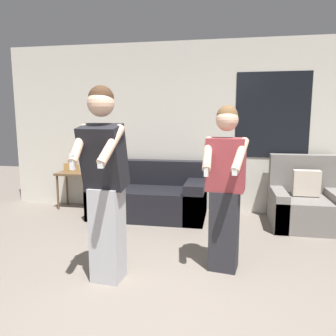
{
  "coord_description": "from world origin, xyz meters",
  "views": [
    {
      "loc": [
        0.55,
        -2.06,
        1.53
      ],
      "look_at": [
        -0.0,
        0.92,
        1.05
      ],
      "focal_mm": 35.0,
      "sensor_mm": 36.0,
      "label": 1
    }
  ],
  "objects": [
    {
      "name": "side_table",
      "position": [
        -1.96,
        2.98,
        0.52
      ],
      "size": [
        0.59,
        0.4,
        0.76
      ],
      "color": "brown",
      "rests_on": "ground_plane"
    },
    {
      "name": "armchair",
      "position": [
        1.64,
        2.71,
        0.31
      ],
      "size": [
        0.94,
        0.91,
        0.98
      ],
      "color": "slate",
      "rests_on": "ground_plane"
    },
    {
      "name": "person_left",
      "position": [
        -0.54,
        0.68,
        0.95
      ],
      "size": [
        0.43,
        0.53,
        1.8
      ],
      "color": "#B2B2B7",
      "rests_on": "ground_plane"
    },
    {
      "name": "wall_back",
      "position": [
        0.02,
        3.24,
        1.35
      ],
      "size": [
        6.34,
        0.07,
        2.7
      ],
      "color": "beige",
      "rests_on": "ground_plane"
    },
    {
      "name": "ground_plane",
      "position": [
        0.0,
        0.0,
        0.0
      ],
      "size": [
        14.0,
        14.0,
        0.0
      ],
      "primitive_type": "plane",
      "color": "slate"
    },
    {
      "name": "person_right",
      "position": [
        0.53,
        1.13,
        0.84
      ],
      "size": [
        0.43,
        0.49,
        1.64
      ],
      "color": "#28282D",
      "rests_on": "ground_plane"
    },
    {
      "name": "couch",
      "position": [
        -0.63,
        2.76,
        0.3
      ],
      "size": [
        1.73,
        0.89,
        0.83
      ],
      "color": "black",
      "rests_on": "ground_plane"
    }
  ]
}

